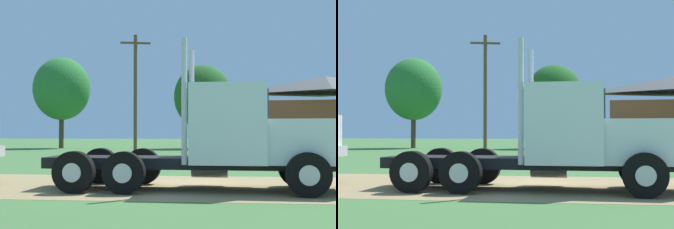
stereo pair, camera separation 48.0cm
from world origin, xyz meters
TOP-DOWN VIEW (x-y plane):
  - ground_plane at (0.00, 0.00)m, footprint 200.00×200.00m
  - dirt_track at (0.00, 0.00)m, footprint 120.00×6.40m
  - truck_foreground_white at (1.80, -0.86)m, footprint 7.86×2.90m
  - shed_building at (9.43, 27.18)m, footprint 11.28×6.83m
  - utility_pole_near at (-4.99, 22.25)m, footprint 2.16×0.70m
  - tree_left at (-13.64, 31.54)m, footprint 5.30×5.30m
  - tree_mid at (-0.53, 31.96)m, footprint 5.26×5.26m

SIDE VIEW (x-z plane):
  - ground_plane at x=0.00m, z-range 0.00..0.00m
  - dirt_track at x=0.00m, z-range 0.00..0.01m
  - truck_foreground_white at x=1.80m, z-range -0.62..3.17m
  - shed_building at x=9.43m, z-range -0.10..5.84m
  - utility_pole_near at x=-4.99m, z-range 0.26..8.87m
  - tree_mid at x=-0.53m, z-range 0.90..8.51m
  - tree_left at x=-13.64m, z-range 1.30..9.75m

